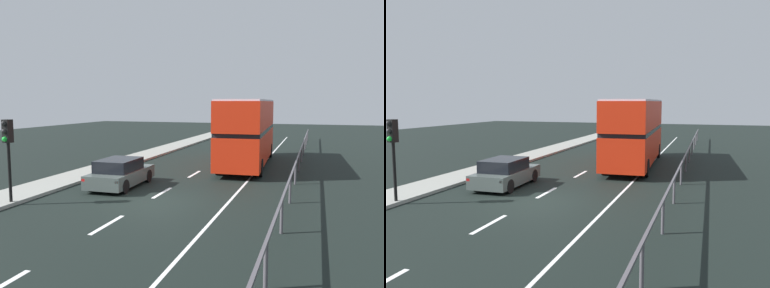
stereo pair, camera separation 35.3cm
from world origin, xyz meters
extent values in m
cube|color=black|center=(0.00, 0.00, -0.05)|extent=(74.54, 120.00, 0.10)
cube|color=gray|center=(-5.75, 0.00, 0.07)|extent=(2.17, 80.00, 0.14)
cube|color=silver|center=(0.00, -3.32, 0.00)|extent=(0.16, 2.14, 0.01)
cube|color=silver|center=(0.00, 1.48, 0.00)|extent=(0.16, 2.14, 0.01)
cube|color=silver|center=(0.00, 6.28, 0.00)|extent=(0.16, 2.14, 0.01)
cube|color=silver|center=(0.00, 11.09, 0.00)|extent=(0.16, 2.14, 0.01)
cube|color=silver|center=(0.00, 15.89, 0.00)|extent=(0.16, 2.14, 0.01)
cube|color=silver|center=(0.00, 20.69, 0.00)|extent=(0.16, 2.14, 0.01)
cube|color=silver|center=(0.00, 25.50, 0.00)|extent=(0.16, 2.14, 0.01)
cube|color=silver|center=(0.00, 30.30, 0.00)|extent=(0.16, 2.14, 0.01)
cube|color=silver|center=(3.20, 9.00, 0.00)|extent=(0.12, 46.00, 0.01)
cube|color=#4F4B51|center=(5.58, 9.00, 1.06)|extent=(0.08, 42.00, 0.08)
cylinder|color=#4F4B51|center=(5.58, -6.27, 0.53)|extent=(0.10, 0.10, 1.06)
cylinder|color=#4F4B51|center=(5.58, -2.45, 0.53)|extent=(0.10, 0.10, 1.06)
cylinder|color=#4F4B51|center=(5.58, 1.36, 0.53)|extent=(0.10, 0.10, 1.06)
cylinder|color=#4F4B51|center=(5.58, 5.18, 0.53)|extent=(0.10, 0.10, 1.06)
cylinder|color=#4F4B51|center=(5.58, 9.00, 0.53)|extent=(0.10, 0.10, 1.06)
cylinder|color=#4F4B51|center=(5.58, 12.82, 0.53)|extent=(0.10, 0.10, 1.06)
cylinder|color=#4F4B51|center=(5.58, 16.64, 0.53)|extent=(0.10, 0.10, 1.06)
cylinder|color=#4F4B51|center=(5.58, 20.45, 0.53)|extent=(0.10, 0.10, 1.06)
cylinder|color=#4F4B51|center=(5.58, 24.27, 0.53)|extent=(0.10, 0.10, 1.06)
cylinder|color=#4F4B51|center=(5.58, 28.09, 0.53)|extent=(0.10, 0.10, 1.06)
cube|color=red|center=(2.31, 10.38, 1.27)|extent=(3.00, 10.92, 1.84)
cube|color=black|center=(2.31, 10.38, 2.31)|extent=(3.00, 10.49, 0.24)
cube|color=red|center=(2.31, 10.38, 3.27)|extent=(3.00, 10.92, 1.68)
cube|color=silver|center=(2.31, 10.38, 4.16)|extent=(2.94, 10.70, 0.10)
cube|color=black|center=(2.06, 15.76, 1.36)|extent=(2.24, 0.15, 1.29)
cube|color=yellow|center=(2.06, 15.76, 3.69)|extent=(1.50, 0.11, 0.28)
cylinder|color=black|center=(0.97, 14.33, 0.50)|extent=(0.33, 1.01, 1.00)
cylinder|color=black|center=(3.27, 14.44, 0.50)|extent=(0.33, 1.01, 1.00)
cylinder|color=black|center=(1.34, 6.52, 0.50)|extent=(0.33, 1.01, 1.00)
cylinder|color=black|center=(3.64, 6.63, 0.50)|extent=(0.33, 1.01, 1.00)
cube|color=#47514D|center=(-2.40, 2.14, 0.49)|extent=(1.92, 4.11, 0.62)
cube|color=black|center=(-2.39, 1.94, 1.08)|extent=(1.66, 2.28, 0.56)
cube|color=red|center=(-3.16, 0.12, 0.65)|extent=(0.16, 0.06, 0.12)
cube|color=red|center=(-1.54, 0.16, 0.65)|extent=(0.16, 0.06, 0.12)
cylinder|color=black|center=(-3.26, 3.45, 0.32)|extent=(0.22, 0.64, 0.64)
cylinder|color=black|center=(-1.60, 3.49, 0.32)|extent=(0.22, 0.64, 0.64)
cylinder|color=black|center=(-3.20, 0.79, 0.32)|extent=(0.22, 0.64, 0.64)
cylinder|color=black|center=(-1.54, 0.83, 0.32)|extent=(0.22, 0.64, 0.64)
cylinder|color=black|center=(-4.88, -2.29, 1.76)|extent=(0.12, 0.12, 3.24)
cube|color=black|center=(-4.88, -2.29, 2.93)|extent=(0.30, 0.30, 0.90)
sphere|color=black|center=(-4.88, -2.46, 3.23)|extent=(0.20, 0.20, 0.20)
sphere|color=black|center=(-4.88, -2.46, 2.93)|extent=(0.20, 0.20, 0.20)
sphere|color=green|center=(-4.88, -2.46, 2.63)|extent=(0.20, 0.20, 0.20)
camera|label=1|loc=(6.54, -14.45, 4.05)|focal=36.55mm
camera|label=2|loc=(6.88, -14.34, 4.05)|focal=36.55mm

